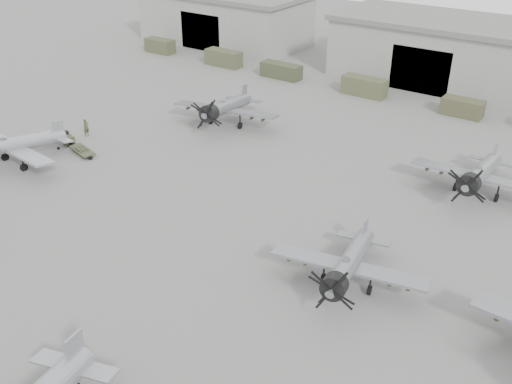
% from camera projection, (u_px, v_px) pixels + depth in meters
% --- Properties ---
extents(ground, '(220.00, 220.00, 0.00)m').
position_uv_depth(ground, '(107.00, 317.00, 37.73)').
color(ground, slate).
rests_on(ground, ground).
extents(hangar_left, '(29.00, 14.80, 8.70)m').
position_uv_depth(hangar_left, '(225.00, 16.00, 99.15)').
color(hangar_left, '#9A9A90').
rests_on(hangar_left, ground).
extents(hangar_center, '(29.00, 14.80, 8.70)m').
position_uv_depth(hangar_center, '(439.00, 49.00, 80.02)').
color(hangar_center, '#9A9A90').
rests_on(hangar_center, ground).
extents(support_truck_0, '(5.09, 2.20, 2.23)m').
position_uv_depth(support_truck_0, '(160.00, 46.00, 94.44)').
color(support_truck_0, '#41442C').
rests_on(support_truck_0, ground).
extents(support_truck_1, '(5.87, 2.20, 2.40)m').
position_uv_depth(support_truck_1, '(224.00, 58.00, 87.66)').
color(support_truck_1, '#43462E').
rests_on(support_truck_1, ground).
extents(support_truck_2, '(6.08, 2.20, 2.10)m').
position_uv_depth(support_truck_2, '(281.00, 71.00, 82.43)').
color(support_truck_2, '#373D28').
rests_on(support_truck_2, ground).
extents(support_truck_3, '(5.98, 2.20, 2.40)m').
position_uv_depth(support_truck_3, '(364.00, 86.00, 75.72)').
color(support_truck_3, '#484A30').
rests_on(support_truck_3, ground).
extents(support_truck_4, '(4.93, 2.20, 2.08)m').
position_uv_depth(support_truck_4, '(462.00, 107.00, 69.22)').
color(support_truck_4, '#42432C').
rests_on(support_truck_4, ground).
extents(aircraft_mid_0, '(12.23, 11.00, 4.87)m').
position_uv_depth(aircraft_mid_0, '(9.00, 146.00, 56.47)').
color(aircraft_mid_0, '#A0A2A8').
rests_on(aircraft_mid_0, ground).
extents(aircraft_mid_2, '(11.22, 10.10, 4.45)m').
position_uv_depth(aircraft_mid_2, '(347.00, 265.00, 39.33)').
color(aircraft_mid_2, gray).
rests_on(aircraft_mid_2, ground).
extents(aircraft_far_0, '(12.74, 11.46, 5.06)m').
position_uv_depth(aircraft_far_0, '(224.00, 108.00, 65.57)').
color(aircraft_far_0, gray).
rests_on(aircraft_far_0, ground).
extents(aircraft_far_1, '(12.15, 10.93, 4.88)m').
position_uv_depth(aircraft_far_1, '(479.00, 175.00, 50.96)').
color(aircraft_far_1, '#919499').
rests_on(aircraft_far_1, ground).
extents(tug_trailer, '(6.35, 2.70, 1.26)m').
position_uv_depth(tug_trailer, '(73.00, 143.00, 61.27)').
color(tug_trailer, '#393D28').
rests_on(tug_trailer, ground).
extents(ground_crew, '(0.50, 0.74, 1.98)m').
position_uv_depth(ground_crew, '(86.00, 127.00, 63.80)').
color(ground_crew, '#3A3D28').
rests_on(ground_crew, ground).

